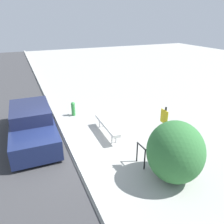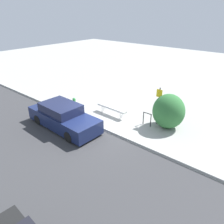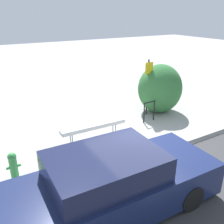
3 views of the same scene
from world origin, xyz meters
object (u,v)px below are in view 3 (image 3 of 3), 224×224
(fire_hydrant, at_px, (13,165))
(parked_car_near, at_px, (111,185))
(bike_rack, at_px, (149,109))
(bench, at_px, (94,126))
(sign_post, at_px, (148,83))

(fire_hydrant, relative_size, parked_car_near, 0.16)
(bike_rack, relative_size, parked_car_near, 0.17)
(bench, relative_size, fire_hydrant, 2.97)
(bench, distance_m, bike_rack, 2.55)
(bench, height_order, fire_hydrant, fire_hydrant)
(bench, bearing_deg, bike_rack, 6.95)
(bike_rack, xyz_separation_m, sign_post, (0.35, 0.60, 0.88))
(bench, xyz_separation_m, parked_car_near, (-1.12, -3.08, 0.16))
(fire_hydrant, distance_m, parked_car_near, 2.75)
(bike_rack, xyz_separation_m, parked_car_near, (-3.66, -3.33, 0.15))
(bench, bearing_deg, sign_post, 17.74)
(sign_post, height_order, parked_car_near, sign_post)
(bike_rack, height_order, sign_post, sign_post)
(fire_hydrant, bearing_deg, sign_post, 16.94)
(bike_rack, bearing_deg, parked_car_near, -137.74)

